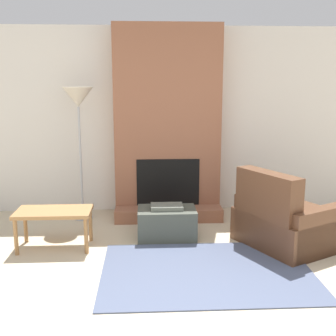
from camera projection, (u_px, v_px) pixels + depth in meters
ground_plane at (188, 332)px, 3.17m from camera, size 24.00×24.00×0.00m
wall_back at (166, 121)px, 6.01m from camera, size 6.99×0.06×2.60m
fireplace at (167, 127)px, 5.79m from camera, size 1.45×0.69×2.60m
ottoman at (167, 222)px, 5.05m from camera, size 0.69×0.44×0.41m
armchair at (285, 223)px, 4.80m from camera, size 1.31×1.33×0.89m
side_table at (54, 215)px, 4.70m from camera, size 0.83×0.45×0.44m
floor_lamp_left at (78, 103)px, 5.49m from camera, size 0.40×0.40×1.78m
area_rug at (207, 271)px, 4.16m from camera, size 2.07×1.44×0.01m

